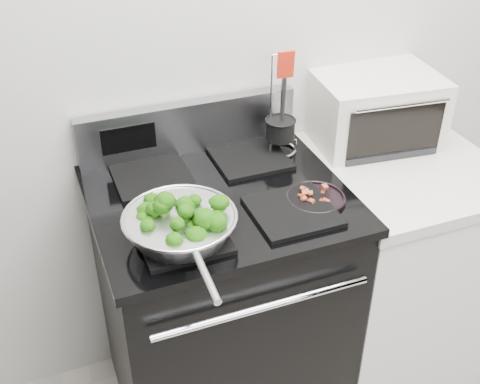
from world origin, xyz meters
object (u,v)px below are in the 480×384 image
skillet (180,225)px  utensil_holder (280,134)px  gas_range (221,303)px  toaster_oven (375,108)px  bacon_plate (316,195)px

skillet → utensil_holder: utensil_holder is taller
gas_range → skillet: bearing=-134.4°
skillet → toaster_oven: (0.84, 0.37, 0.04)m
utensil_holder → toaster_oven: utensil_holder is taller
gas_range → bacon_plate: bearing=-27.2°
gas_range → toaster_oven: (0.67, 0.19, 0.56)m
toaster_oven → utensil_holder: bearing=-172.7°
utensil_holder → toaster_oven: bearing=8.3°
gas_range → bacon_plate: 0.57m
toaster_oven → skillet: bearing=-150.5°
skillet → utensil_holder: bearing=39.8°
utensil_holder → gas_range: bearing=-141.2°
gas_range → utensil_holder: 0.63m
gas_range → toaster_oven: bearing=16.0°
gas_range → bacon_plate: size_ratio=6.19×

